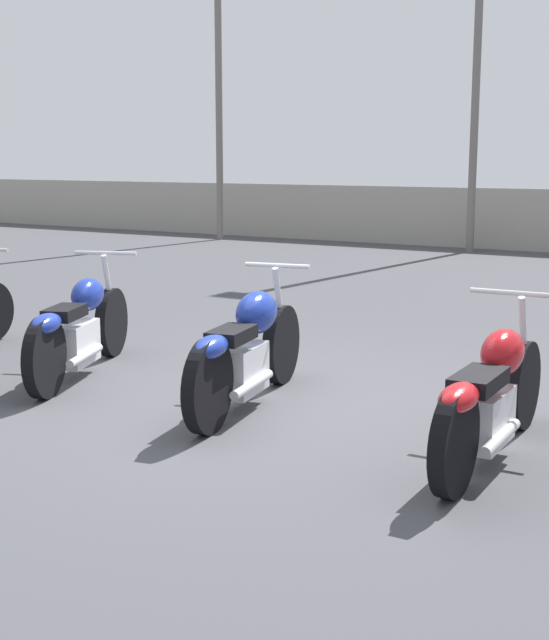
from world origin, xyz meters
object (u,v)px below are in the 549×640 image
(light_pole_left, at_px, (218,21))
(motorcycle_slot_2, at_px, (247,349))
(motorcycle_slot_3, at_px, (491,396))
(motorcycle_slot_1, at_px, (79,328))

(light_pole_left, xyz_separation_m, motorcycle_slot_2, (8.22, -11.52, -4.42))
(motorcycle_slot_3, bearing_deg, motorcycle_slot_1, 173.95)
(light_pole_left, relative_size, motorcycle_slot_2, 3.90)
(motorcycle_slot_1, xyz_separation_m, motorcycle_slot_2, (1.78, -0.05, 0.02))
(motorcycle_slot_1, height_order, motorcycle_slot_3, motorcycle_slot_1)
(light_pole_left, height_order, motorcycle_slot_3, light_pole_left)
(light_pole_left, distance_m, motorcycle_slot_1, 13.88)
(light_pole_left, relative_size, motorcycle_slot_3, 3.95)
(motorcycle_slot_2, bearing_deg, motorcycle_slot_3, -18.08)
(motorcycle_slot_1, relative_size, motorcycle_slot_2, 0.98)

